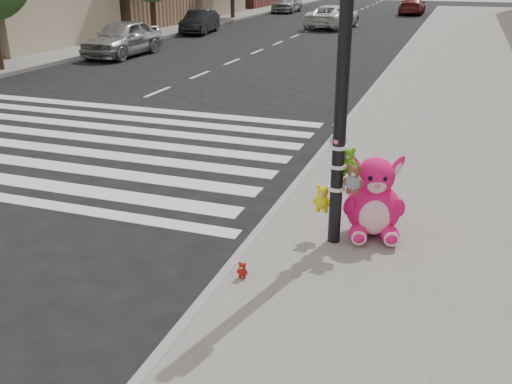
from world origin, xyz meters
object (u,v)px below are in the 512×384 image
at_px(pink_bunny, 374,202).
at_px(car_silver_far, 123,38).
at_px(car_white_near, 333,17).
at_px(car_dark_far, 200,22).
at_px(red_teddy, 242,270).
at_px(signal_pole, 342,119).

distance_m(pink_bunny, car_silver_far, 18.47).
bearing_deg(car_white_near, car_dark_far, 45.21).
distance_m(pink_bunny, red_teddy, 2.11).
bearing_deg(signal_pole, car_dark_far, 118.56).
bearing_deg(signal_pole, red_teddy, -121.64).
bearing_deg(pink_bunny, car_dark_far, 105.38).
distance_m(signal_pole, car_white_near, 28.55).
relative_size(signal_pole, car_silver_far, 0.94).
relative_size(signal_pole, red_teddy, 19.85).
distance_m(signal_pole, pink_bunny, 1.31).
relative_size(red_teddy, car_white_near, 0.04).
relative_size(red_teddy, car_dark_far, 0.05).
bearing_deg(car_silver_far, signal_pole, -49.52).
height_order(signal_pole, car_silver_far, signal_pole).
xyz_separation_m(pink_bunny, red_teddy, (-1.24, -1.67, -0.37)).
xyz_separation_m(pink_bunny, car_silver_far, (-12.33, 13.76, 0.12)).
distance_m(car_silver_far, car_dark_far, 8.71).
distance_m(red_teddy, car_dark_far, 26.77).
height_order(pink_bunny, car_white_near, car_white_near).
distance_m(signal_pole, red_teddy, 2.19).
xyz_separation_m(signal_pole, car_silver_far, (-11.90, 14.11, -1.07)).
height_order(pink_bunny, car_silver_far, car_silver_far).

